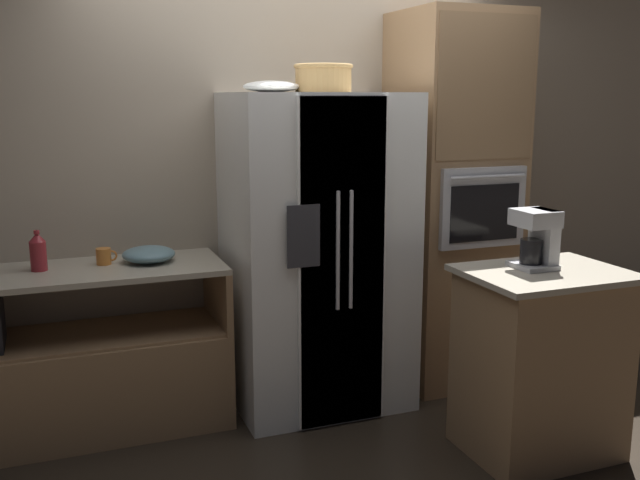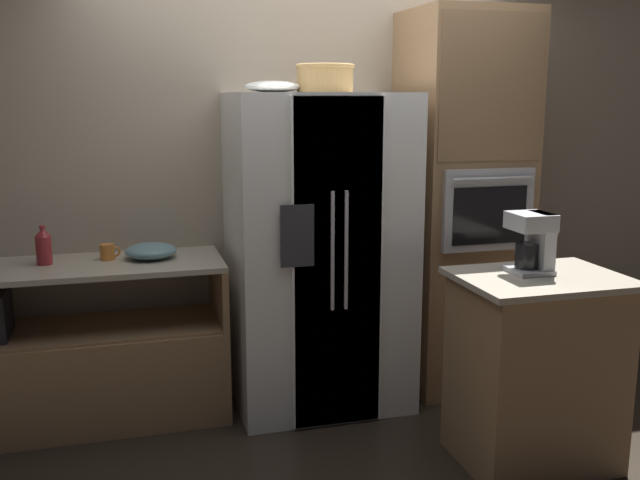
{
  "view_description": "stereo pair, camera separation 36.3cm",
  "coord_description": "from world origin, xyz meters",
  "px_view_note": "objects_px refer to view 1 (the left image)",
  "views": [
    {
      "loc": [
        -1.37,
        -3.66,
        1.77
      ],
      "look_at": [
        0.02,
        -0.04,
        0.98
      ],
      "focal_mm": 40.0,
      "sensor_mm": 36.0,
      "label": 1
    },
    {
      "loc": [
        -1.03,
        -3.78,
        1.77
      ],
      "look_at": [
        0.02,
        -0.04,
        0.98
      ],
      "focal_mm": 40.0,
      "sensor_mm": 36.0,
      "label": 2
    }
  ],
  "objects_px": {
    "coffee_maker": "(538,236)",
    "mixing_bowl": "(149,254)",
    "bottle_tall": "(38,252)",
    "mug": "(104,256)",
    "fruit_bowl": "(272,86)",
    "refrigerator": "(317,252)",
    "wicker_basket": "(323,77)",
    "wall_oven": "(452,201)"
  },
  "relations": [
    {
      "from": "refrigerator",
      "to": "mixing_bowl",
      "type": "bearing_deg",
      "value": 172.2
    },
    {
      "from": "bottle_tall",
      "to": "coffee_maker",
      "type": "height_order",
      "value": "coffee_maker"
    },
    {
      "from": "wall_oven",
      "to": "coffee_maker",
      "type": "xyz_separation_m",
      "value": [
        -0.1,
        -0.96,
        -0.04
      ]
    },
    {
      "from": "refrigerator",
      "to": "bottle_tall",
      "type": "bearing_deg",
      "value": 174.97
    },
    {
      "from": "wicker_basket",
      "to": "coffee_maker",
      "type": "distance_m",
      "value": 1.42
    },
    {
      "from": "bottle_tall",
      "to": "coffee_maker",
      "type": "distance_m",
      "value": 2.52
    },
    {
      "from": "bottle_tall",
      "to": "mug",
      "type": "xyz_separation_m",
      "value": [
        0.32,
        0.02,
        -0.06
      ]
    },
    {
      "from": "fruit_bowl",
      "to": "mug",
      "type": "relative_size",
      "value": 2.83
    },
    {
      "from": "mixing_bowl",
      "to": "coffee_maker",
      "type": "distance_m",
      "value": 2.03
    },
    {
      "from": "coffee_maker",
      "to": "refrigerator",
      "type": "bearing_deg",
      "value": 131.56
    },
    {
      "from": "refrigerator",
      "to": "coffee_maker",
      "type": "xyz_separation_m",
      "value": [
        0.81,
        -0.91,
        0.2
      ]
    },
    {
      "from": "mug",
      "to": "fruit_bowl",
      "type": "bearing_deg",
      "value": -5.84
    },
    {
      "from": "mixing_bowl",
      "to": "fruit_bowl",
      "type": "bearing_deg",
      "value": -5.51
    },
    {
      "from": "coffee_maker",
      "to": "mixing_bowl",
      "type": "bearing_deg",
      "value": 149.14
    },
    {
      "from": "wall_oven",
      "to": "fruit_bowl",
      "type": "relative_size",
      "value": 7.26
    },
    {
      "from": "wall_oven",
      "to": "bottle_tall",
      "type": "bearing_deg",
      "value": 178.16
    },
    {
      "from": "bottle_tall",
      "to": "mixing_bowl",
      "type": "relative_size",
      "value": 0.75
    },
    {
      "from": "refrigerator",
      "to": "wicker_basket",
      "type": "bearing_deg",
      "value": 5.81
    },
    {
      "from": "fruit_bowl",
      "to": "bottle_tall",
      "type": "xyz_separation_m",
      "value": [
        -1.24,
        0.07,
        -0.83
      ]
    },
    {
      "from": "mug",
      "to": "mixing_bowl",
      "type": "relative_size",
      "value": 0.39
    },
    {
      "from": "fruit_bowl",
      "to": "mixing_bowl",
      "type": "relative_size",
      "value": 1.1
    },
    {
      "from": "refrigerator",
      "to": "fruit_bowl",
      "type": "distance_m",
      "value": 0.96
    },
    {
      "from": "wicker_basket",
      "to": "fruit_bowl",
      "type": "distance_m",
      "value": 0.29
    },
    {
      "from": "refrigerator",
      "to": "wicker_basket",
      "type": "distance_m",
      "value": 0.98
    },
    {
      "from": "bottle_tall",
      "to": "mug",
      "type": "distance_m",
      "value": 0.33
    },
    {
      "from": "coffee_maker",
      "to": "mug",
      "type": "bearing_deg",
      "value": 151.55
    },
    {
      "from": "wall_oven",
      "to": "fruit_bowl",
      "type": "xyz_separation_m",
      "value": [
        -1.15,
        0.01,
        0.69
      ]
    },
    {
      "from": "fruit_bowl",
      "to": "mug",
      "type": "xyz_separation_m",
      "value": [
        -0.92,
        0.09,
        -0.89
      ]
    },
    {
      "from": "coffee_maker",
      "to": "bottle_tall",
      "type": "bearing_deg",
      "value": 155.56
    },
    {
      "from": "refrigerator",
      "to": "wicker_basket",
      "type": "height_order",
      "value": "wicker_basket"
    },
    {
      "from": "refrigerator",
      "to": "coffee_maker",
      "type": "height_order",
      "value": "refrigerator"
    },
    {
      "from": "wicker_basket",
      "to": "mixing_bowl",
      "type": "height_order",
      "value": "wicker_basket"
    },
    {
      "from": "refrigerator",
      "to": "coffee_maker",
      "type": "distance_m",
      "value": 1.23
    },
    {
      "from": "wall_oven",
      "to": "mixing_bowl",
      "type": "bearing_deg",
      "value": 177.71
    },
    {
      "from": "wicker_basket",
      "to": "mug",
      "type": "height_order",
      "value": "wicker_basket"
    },
    {
      "from": "refrigerator",
      "to": "fruit_bowl",
      "type": "xyz_separation_m",
      "value": [
        -0.24,
        0.06,
        0.93
      ]
    },
    {
      "from": "bottle_tall",
      "to": "coffee_maker",
      "type": "relative_size",
      "value": 0.73
    },
    {
      "from": "coffee_maker",
      "to": "wicker_basket",
      "type": "bearing_deg",
      "value": 130.12
    },
    {
      "from": "mug",
      "to": "coffee_maker",
      "type": "xyz_separation_m",
      "value": [
        1.96,
        -1.06,
        0.17
      ]
    },
    {
      "from": "mixing_bowl",
      "to": "coffee_maker",
      "type": "height_order",
      "value": "coffee_maker"
    },
    {
      "from": "refrigerator",
      "to": "bottle_tall",
      "type": "relative_size",
      "value": 8.47
    },
    {
      "from": "bottle_tall",
      "to": "mug",
      "type": "relative_size",
      "value": 1.92
    }
  ]
}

